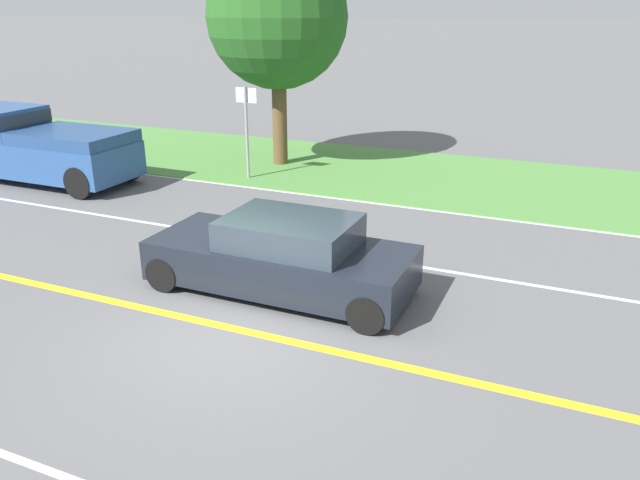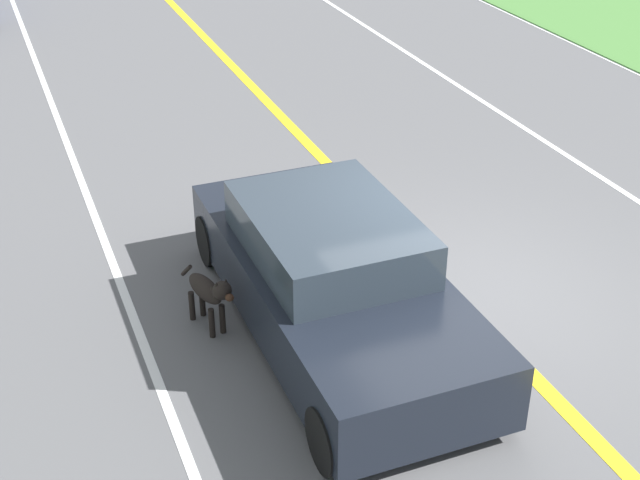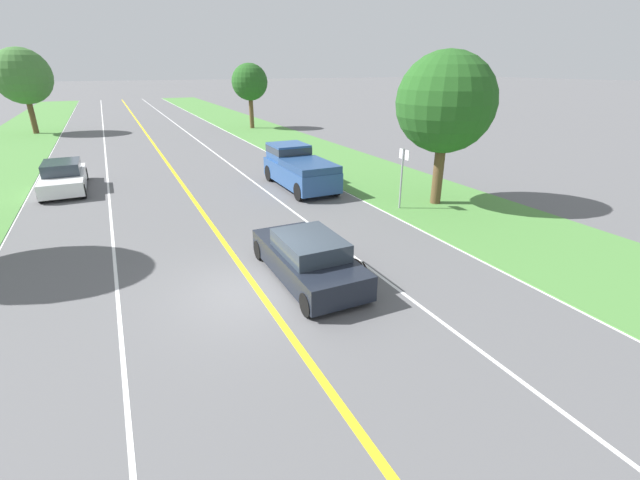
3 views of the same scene
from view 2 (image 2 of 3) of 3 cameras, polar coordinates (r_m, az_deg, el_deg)
The scene contains 5 objects.
ground_plane at distance 10.25m, azimuth 8.81°, elevation -3.73°, with size 400.00×400.00×0.00m, color #5B5B5E.
centre_divider_line at distance 10.25m, azimuth 8.81°, elevation -3.71°, with size 0.18×160.00×0.01m, color yellow.
lane_dash_same_dir at distance 9.22m, azimuth -10.62°, elevation -8.15°, with size 0.10×160.00×0.01m, color white.
ego_car at distance 9.30m, azimuth 0.84°, elevation -2.49°, with size 1.87×4.53×1.35m.
dog at distance 9.45m, azimuth -7.11°, elevation -3.31°, with size 0.39×1.01×0.75m.
Camera 2 is at (4.60, 7.26, 5.58)m, focal length 50.00 mm.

